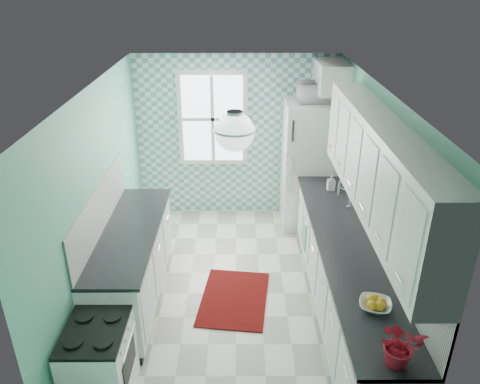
{
  "coord_description": "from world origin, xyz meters",
  "views": [
    {
      "loc": [
        0.03,
        -4.61,
        3.57
      ],
      "look_at": [
        0.05,
        0.25,
        1.25
      ],
      "focal_mm": 35.0,
      "sensor_mm": 36.0,
      "label": 1
    }
  ],
  "objects_px": {
    "potted_plant": "(400,345)",
    "sink": "(335,210)",
    "stove": "(100,364)",
    "fridge": "(311,165)",
    "ceiling_light": "(235,132)",
    "microwave": "(316,92)",
    "fruit_bowl": "(375,305)"
  },
  "relations": [
    {
      "from": "potted_plant",
      "to": "sink",
      "type": "bearing_deg",
      "value": 89.9
    },
    {
      "from": "stove",
      "to": "fridge",
      "type": "bearing_deg",
      "value": 54.66
    },
    {
      "from": "sink",
      "to": "fridge",
      "type": "bearing_deg",
      "value": 94.38
    },
    {
      "from": "fridge",
      "to": "ceiling_light",
      "type": "bearing_deg",
      "value": -114.38
    },
    {
      "from": "ceiling_light",
      "to": "microwave",
      "type": "distance_m",
      "value": 2.85
    },
    {
      "from": "microwave",
      "to": "ceiling_light",
      "type": "bearing_deg",
      "value": 63.05
    },
    {
      "from": "fruit_bowl",
      "to": "microwave",
      "type": "bearing_deg",
      "value": 91.59
    },
    {
      "from": "ceiling_light",
      "to": "stove",
      "type": "height_order",
      "value": "ceiling_light"
    },
    {
      "from": "sink",
      "to": "fruit_bowl",
      "type": "bearing_deg",
      "value": -89.6
    },
    {
      "from": "stove",
      "to": "sink",
      "type": "xyz_separation_m",
      "value": [
        2.4,
        1.95,
        0.51
      ]
    },
    {
      "from": "ceiling_light",
      "to": "fridge",
      "type": "height_order",
      "value": "ceiling_light"
    },
    {
      "from": "stove",
      "to": "fruit_bowl",
      "type": "xyz_separation_m",
      "value": [
        2.4,
        0.11,
        0.55
      ]
    },
    {
      "from": "fridge",
      "to": "microwave",
      "type": "distance_m",
      "value": 1.09
    },
    {
      "from": "stove",
      "to": "sink",
      "type": "relative_size",
      "value": 1.49
    },
    {
      "from": "sink",
      "to": "fruit_bowl",
      "type": "relative_size",
      "value": 1.96
    },
    {
      "from": "fridge",
      "to": "sink",
      "type": "relative_size",
      "value": 3.56
    },
    {
      "from": "fruit_bowl",
      "to": "potted_plant",
      "type": "xyz_separation_m",
      "value": [
        0.0,
        -0.62,
        0.14
      ]
    },
    {
      "from": "ceiling_light",
      "to": "fridge",
      "type": "xyz_separation_m",
      "value": [
        1.11,
        2.61,
        -1.38
      ]
    },
    {
      "from": "sink",
      "to": "fruit_bowl",
      "type": "xyz_separation_m",
      "value": [
        -0.0,
        -1.84,
        0.04
      ]
    },
    {
      "from": "sink",
      "to": "ceiling_light",
      "type": "bearing_deg",
      "value": -134.37
    },
    {
      "from": "sink",
      "to": "fruit_bowl",
      "type": "height_order",
      "value": "sink"
    },
    {
      "from": "sink",
      "to": "microwave",
      "type": "xyz_separation_m",
      "value": [
        -0.09,
        1.4,
        1.1
      ]
    },
    {
      "from": "sink",
      "to": "potted_plant",
      "type": "height_order",
      "value": "sink"
    },
    {
      "from": "stove",
      "to": "potted_plant",
      "type": "xyz_separation_m",
      "value": [
        2.4,
        -0.51,
        0.7
      ]
    },
    {
      "from": "fruit_bowl",
      "to": "microwave",
      "type": "height_order",
      "value": "microwave"
    },
    {
      "from": "fruit_bowl",
      "to": "fridge",
      "type": "bearing_deg",
      "value": 91.6
    },
    {
      "from": "potted_plant",
      "to": "microwave",
      "type": "bearing_deg",
      "value": 91.34
    },
    {
      "from": "ceiling_light",
      "to": "sink",
      "type": "bearing_deg",
      "value": 45.09
    },
    {
      "from": "fridge",
      "to": "stove",
      "type": "height_order",
      "value": "fridge"
    },
    {
      "from": "fridge",
      "to": "fruit_bowl",
      "type": "bearing_deg",
      "value": -89.76
    },
    {
      "from": "fridge",
      "to": "potted_plant",
      "type": "height_order",
      "value": "fridge"
    },
    {
      "from": "fruit_bowl",
      "to": "potted_plant",
      "type": "distance_m",
      "value": 0.64
    }
  ]
}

